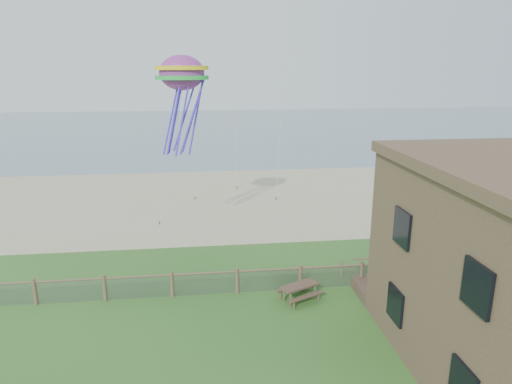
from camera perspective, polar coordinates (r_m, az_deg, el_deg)
ground at (r=16.90m, az=-0.56°, el=-21.99°), size 160.00×160.00×0.00m
sand_beach at (r=36.84m, az=-4.36°, el=-0.83°), size 72.00×20.00×0.02m
ocean at (r=80.03m, az=-5.87°, el=7.93°), size 160.00×68.00×0.02m
chainlink_fence at (r=21.70m, az=-2.36°, el=-11.21°), size 36.20×0.20×1.25m
motel_deck at (r=25.42m, az=29.02°, el=-9.86°), size 15.00×2.00×0.50m
picnic_table at (r=21.27m, az=5.43°, el=-12.40°), size 2.16×1.95×0.74m
octopus_kite at (r=26.66m, az=-9.11°, el=11.10°), size 3.11×2.29×6.17m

